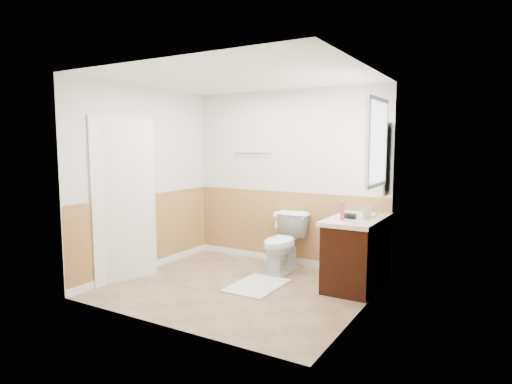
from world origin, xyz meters
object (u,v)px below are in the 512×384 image
Objects in this scene: toilet at (283,243)px; bath_mat at (257,286)px; vanity_cabinet at (357,254)px; lotion_bottle at (342,211)px; soap_dispenser at (367,210)px.

toilet is 0.81m from bath_mat.
vanity_cabinet is at bearing 32.37° from bath_mat.
bath_mat is 0.73× the size of vanity_cabinet.
lotion_bottle is at bearing -108.48° from vanity_cabinet.
toilet is 0.73× the size of vanity_cabinet.
lotion_bottle is at bearing 20.94° from bath_mat.
toilet is at bearing 159.54° from lotion_bottle.
toilet is 3.86× the size of soap_dispenser.
toilet is at bearing 177.19° from vanity_cabinet.
bath_mat is at bearing -147.63° from vanity_cabinet.
bath_mat is (0.00, -0.71, -0.39)m from toilet.
bath_mat is 3.87× the size of soap_dispenser.
bath_mat is 1.61m from soap_dispenser.
soap_dispenser is (0.22, 0.24, -0.01)m from lotion_bottle.
vanity_cabinet reaches higher than bath_mat.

